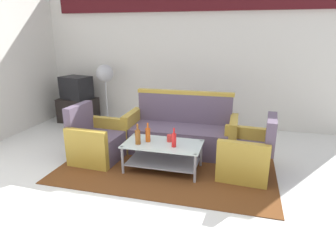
{
  "coord_description": "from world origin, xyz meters",
  "views": [
    {
      "loc": [
        1.08,
        -3.0,
        1.9
      ],
      "look_at": [
        0.07,
        0.77,
        0.65
      ],
      "focal_mm": 31.26,
      "sensor_mm": 36.0,
      "label": 1
    }
  ],
  "objects_px": {
    "couch": "(181,133)",
    "armchair_left": "(97,142)",
    "pedestal_fan": "(105,77)",
    "armchair_right": "(247,155)",
    "television": "(76,88)",
    "coffee_table": "(163,153)",
    "tv_stand": "(78,110)",
    "bottle_orange": "(148,134)",
    "bottle_brown": "(138,136)",
    "bottle_red": "(174,140)",
    "cup": "(170,138)"
  },
  "relations": [
    {
      "from": "television",
      "to": "pedestal_fan",
      "type": "height_order",
      "value": "pedestal_fan"
    },
    {
      "from": "couch",
      "to": "television",
      "type": "height_order",
      "value": "television"
    },
    {
      "from": "coffee_table",
      "to": "cup",
      "type": "bearing_deg",
      "value": 53.24
    },
    {
      "from": "armchair_right",
      "to": "bottle_brown",
      "type": "bearing_deg",
      "value": 104.72
    },
    {
      "from": "armchair_left",
      "to": "tv_stand",
      "type": "bearing_deg",
      "value": -138.57
    },
    {
      "from": "armchair_left",
      "to": "bottle_brown",
      "type": "distance_m",
      "value": 0.83
    },
    {
      "from": "coffee_table",
      "to": "tv_stand",
      "type": "relative_size",
      "value": 1.38
    },
    {
      "from": "armchair_right",
      "to": "bottle_orange",
      "type": "bearing_deg",
      "value": 100.2
    },
    {
      "from": "bottle_orange",
      "to": "armchair_left",
      "type": "bearing_deg",
      "value": 174.72
    },
    {
      "from": "coffee_table",
      "to": "bottle_brown",
      "type": "relative_size",
      "value": 3.76
    },
    {
      "from": "couch",
      "to": "bottle_brown",
      "type": "xyz_separation_m",
      "value": [
        -0.42,
        -0.89,
        0.21
      ]
    },
    {
      "from": "tv_stand",
      "to": "television",
      "type": "relative_size",
      "value": 1.15
    },
    {
      "from": "couch",
      "to": "television",
      "type": "relative_size",
      "value": 2.61
    },
    {
      "from": "couch",
      "to": "coffee_table",
      "type": "bearing_deg",
      "value": 82.28
    },
    {
      "from": "couch",
      "to": "armchair_left",
      "type": "distance_m",
      "value": 1.37
    },
    {
      "from": "bottle_orange",
      "to": "tv_stand",
      "type": "relative_size",
      "value": 0.35
    },
    {
      "from": "tv_stand",
      "to": "pedestal_fan",
      "type": "distance_m",
      "value": 1.01
    },
    {
      "from": "armchair_left",
      "to": "television",
      "type": "bearing_deg",
      "value": -138.63
    },
    {
      "from": "armchair_left",
      "to": "couch",
      "type": "bearing_deg",
      "value": 122.95
    },
    {
      "from": "armchair_right",
      "to": "television",
      "type": "height_order",
      "value": "television"
    },
    {
      "from": "couch",
      "to": "pedestal_fan",
      "type": "height_order",
      "value": "pedestal_fan"
    },
    {
      "from": "coffee_table",
      "to": "cup",
      "type": "xyz_separation_m",
      "value": [
        0.07,
        0.1,
        0.19
      ]
    },
    {
      "from": "armchair_left",
      "to": "pedestal_fan",
      "type": "bearing_deg",
      "value": -155.51
    },
    {
      "from": "couch",
      "to": "bottle_orange",
      "type": "xyz_separation_m",
      "value": [
        -0.32,
        -0.76,
        0.2
      ]
    },
    {
      "from": "armchair_left",
      "to": "bottle_red",
      "type": "height_order",
      "value": "armchair_left"
    },
    {
      "from": "pedestal_fan",
      "to": "couch",
      "type": "bearing_deg",
      "value": -30.63
    },
    {
      "from": "armchair_left",
      "to": "bottle_red",
      "type": "bearing_deg",
      "value": 85.07
    },
    {
      "from": "armchair_right",
      "to": "bottle_brown",
      "type": "height_order",
      "value": "armchair_right"
    },
    {
      "from": "bottle_brown",
      "to": "pedestal_fan",
      "type": "bearing_deg",
      "value": 126.1
    },
    {
      "from": "tv_stand",
      "to": "television",
      "type": "xyz_separation_m",
      "value": [
        0.0,
        0.0,
        0.5
      ]
    },
    {
      "from": "bottle_red",
      "to": "pedestal_fan",
      "type": "distance_m",
      "value": 2.85
    },
    {
      "from": "coffee_table",
      "to": "bottle_orange",
      "type": "relative_size",
      "value": 3.95
    },
    {
      "from": "coffee_table",
      "to": "bottle_orange",
      "type": "bearing_deg",
      "value": 173.87
    },
    {
      "from": "armchair_right",
      "to": "bottle_orange",
      "type": "height_order",
      "value": "armchair_right"
    },
    {
      "from": "bottle_orange",
      "to": "bottle_brown",
      "type": "xyz_separation_m",
      "value": [
        -0.1,
        -0.13,
        0.01
      ]
    },
    {
      "from": "bottle_orange",
      "to": "couch",
      "type": "bearing_deg",
      "value": 67.14
    },
    {
      "from": "couch",
      "to": "armchair_right",
      "type": "height_order",
      "value": "couch"
    },
    {
      "from": "armchair_right",
      "to": "tv_stand",
      "type": "distance_m",
      "value": 4.01
    },
    {
      "from": "cup",
      "to": "television",
      "type": "height_order",
      "value": "television"
    },
    {
      "from": "bottle_red",
      "to": "tv_stand",
      "type": "height_order",
      "value": "bottle_red"
    },
    {
      "from": "bottle_orange",
      "to": "tv_stand",
      "type": "xyz_separation_m",
      "value": [
        -2.25,
        1.83,
        -0.26
      ]
    },
    {
      "from": "armchair_left",
      "to": "cup",
      "type": "distance_m",
      "value": 1.18
    },
    {
      "from": "tv_stand",
      "to": "armchair_left",
      "type": "bearing_deg",
      "value": -51.79
    },
    {
      "from": "armchair_right",
      "to": "pedestal_fan",
      "type": "distance_m",
      "value": 3.51
    },
    {
      "from": "tv_stand",
      "to": "pedestal_fan",
      "type": "relative_size",
      "value": 0.63
    },
    {
      "from": "bottle_red",
      "to": "cup",
      "type": "relative_size",
      "value": 2.69
    },
    {
      "from": "armchair_right",
      "to": "cup",
      "type": "xyz_separation_m",
      "value": [
        -1.09,
        -0.07,
        0.17
      ]
    },
    {
      "from": "couch",
      "to": "armchair_left",
      "type": "height_order",
      "value": "couch"
    },
    {
      "from": "bottle_red",
      "to": "tv_stand",
      "type": "bearing_deg",
      "value": 143.94
    },
    {
      "from": "bottle_red",
      "to": "tv_stand",
      "type": "distance_m",
      "value": 3.29
    }
  ]
}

